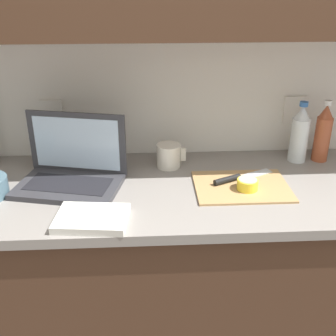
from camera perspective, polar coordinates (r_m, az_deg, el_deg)
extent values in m
cube|color=white|center=(1.76, 9.73, 14.26)|extent=(5.20, 0.06, 2.60)
cube|color=white|center=(1.77, -15.47, 7.00)|extent=(0.09, 0.01, 0.12)
cube|color=white|center=(1.84, 16.71, 7.49)|extent=(0.09, 0.01, 0.12)
cube|color=#472D1E|center=(1.83, 10.02, -15.49)|extent=(2.27, 0.58, 0.88)
cube|color=gray|center=(1.57, 11.26, -2.70)|extent=(2.34, 0.62, 0.03)
cube|color=#333338|center=(1.54, -13.28, -2.39)|extent=(0.40, 0.31, 0.02)
cube|color=black|center=(1.54, -13.32, -2.04)|extent=(0.32, 0.20, 0.00)
cube|color=#333338|center=(1.59, -12.21, 3.33)|extent=(0.36, 0.09, 0.23)
cube|color=silver|center=(1.58, -12.29, 3.25)|extent=(0.31, 0.08, 0.20)
cube|color=tan|center=(1.53, 9.93, -2.46)|extent=(0.34, 0.25, 0.01)
cube|color=silver|center=(1.62, 11.64, -0.84)|extent=(0.15, 0.10, 0.00)
cylinder|color=black|center=(1.54, 8.03, -1.56)|extent=(0.11, 0.07, 0.02)
cylinder|color=yellow|center=(1.50, 10.72, -2.20)|extent=(0.07, 0.07, 0.04)
cylinder|color=#F4EAA3|center=(1.49, 10.78, -1.54)|extent=(0.06, 0.06, 0.00)
cylinder|color=#A34C2D|center=(1.81, 20.14, 3.68)|extent=(0.06, 0.06, 0.18)
cone|color=#A34C2D|center=(1.77, 20.69, 7.18)|extent=(0.06, 0.06, 0.05)
cylinder|color=white|center=(1.76, 20.87, 8.27)|extent=(0.03, 0.03, 0.02)
cylinder|color=silver|center=(1.77, 17.30, 3.64)|extent=(0.07, 0.07, 0.18)
cone|color=silver|center=(1.74, 17.79, 7.16)|extent=(0.07, 0.07, 0.05)
cylinder|color=#3366B2|center=(1.73, 17.94, 8.26)|extent=(0.03, 0.03, 0.02)
cylinder|color=silver|center=(1.65, 0.09, 1.67)|extent=(0.09, 0.09, 0.09)
cube|color=silver|center=(1.66, 2.07, 1.86)|extent=(0.02, 0.01, 0.05)
cube|color=silver|center=(1.33, -10.28, -6.74)|extent=(0.24, 0.18, 0.02)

